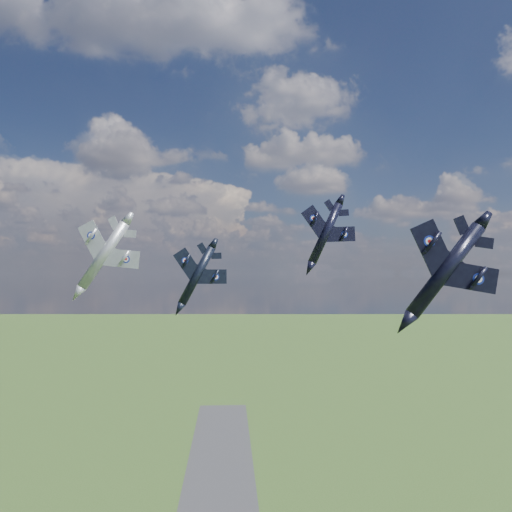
{
  "coord_description": "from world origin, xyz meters",
  "views": [
    {
      "loc": [
        3.6,
        -59.97,
        80.84
      ],
      "look_at": [
        7.5,
        12.24,
        83.44
      ],
      "focal_mm": 35.0,
      "sensor_mm": 36.0,
      "label": 1
    }
  ],
  "objects_px": {
    "jet_lead_navy": "(197,275)",
    "jet_high_navy": "(326,233)",
    "jet_right_navy": "(445,270)",
    "jet_left_silver": "(104,255)"
  },
  "relations": [
    {
      "from": "jet_lead_navy",
      "to": "jet_high_navy",
      "type": "height_order",
      "value": "jet_high_navy"
    },
    {
      "from": "jet_right_navy",
      "to": "jet_left_silver",
      "type": "distance_m",
      "value": 47.59
    },
    {
      "from": "jet_high_navy",
      "to": "jet_left_silver",
      "type": "bearing_deg",
      "value": -162.1
    },
    {
      "from": "jet_right_navy",
      "to": "jet_left_silver",
      "type": "height_order",
      "value": "jet_left_silver"
    },
    {
      "from": "jet_high_navy",
      "to": "jet_right_navy",
      "type": "bearing_deg",
      "value": -92.75
    },
    {
      "from": "jet_right_navy",
      "to": "jet_high_navy",
      "type": "height_order",
      "value": "jet_high_navy"
    },
    {
      "from": "jet_lead_navy",
      "to": "jet_high_navy",
      "type": "relative_size",
      "value": 0.8
    },
    {
      "from": "jet_right_navy",
      "to": "jet_high_navy",
      "type": "xyz_separation_m",
      "value": [
        -3.32,
        43.35,
        7.17
      ]
    },
    {
      "from": "jet_lead_navy",
      "to": "jet_left_silver",
      "type": "distance_m",
      "value": 13.99
    },
    {
      "from": "jet_right_navy",
      "to": "jet_high_navy",
      "type": "bearing_deg",
      "value": 97.51
    }
  ]
}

